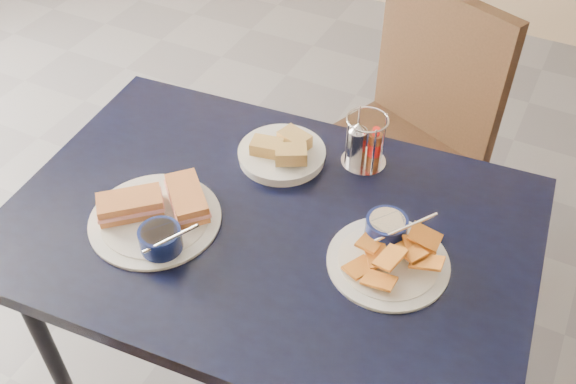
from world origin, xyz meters
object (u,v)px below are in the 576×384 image
at_px(plantain_plate, 388,249).
at_px(bread_basket, 282,153).
at_px(condiment_caddy, 363,144).
at_px(sandwich_plate, 158,215).
at_px(dining_table, 269,242).
at_px(chair_far, 401,123).

distance_m(plantain_plate, bread_basket, 0.38).
bearing_deg(condiment_caddy, sandwich_plate, -129.34).
distance_m(plantain_plate, condiment_caddy, 0.31).
height_order(dining_table, bread_basket, bread_basket).
bearing_deg(dining_table, plantain_plate, 5.86).
bearing_deg(chair_far, bread_basket, -105.04).
bearing_deg(sandwich_plate, bread_basket, 65.11).
xyz_separation_m(dining_table, bread_basket, (-0.07, 0.20, 0.09)).
height_order(chair_far, condiment_caddy, chair_far).
xyz_separation_m(plantain_plate, condiment_caddy, (-0.16, 0.26, 0.04)).
relative_size(dining_table, plantain_plate, 4.77).
xyz_separation_m(sandwich_plate, plantain_plate, (0.49, 0.14, -0.00)).
height_order(dining_table, chair_far, chair_far).
relative_size(dining_table, condiment_caddy, 9.00).
bearing_deg(chair_far, condiment_caddy, -85.63).
bearing_deg(condiment_caddy, plantain_plate, -57.56).
bearing_deg(plantain_plate, sandwich_plate, -164.08).
height_order(sandwich_plate, condiment_caddy, condiment_caddy).
bearing_deg(dining_table, chair_far, 84.22).
bearing_deg(condiment_caddy, dining_table, -111.01).
relative_size(chair_far, plantain_plate, 3.73).
bearing_deg(chair_far, plantain_plate, -74.44).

